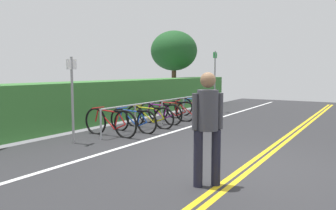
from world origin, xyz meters
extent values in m
cube|color=#2B2B2D|center=(0.00, 0.00, -0.03)|extent=(29.83, 10.59, 0.05)
cube|color=gold|center=(0.00, -0.08, 0.00)|extent=(26.85, 0.10, 0.00)
cube|color=gold|center=(0.00, 0.08, 0.00)|extent=(26.85, 0.10, 0.00)
cube|color=white|center=(0.00, 3.02, 0.00)|extent=(26.85, 0.12, 0.00)
cylinder|color=#9EA0A5|center=(0.47, 4.04, 0.39)|extent=(0.05, 0.05, 0.78)
cylinder|color=#9EA0A5|center=(1.94, 4.04, 0.39)|extent=(0.05, 0.05, 0.78)
cylinder|color=#9EA0A5|center=(3.40, 4.04, 0.39)|extent=(0.05, 0.05, 0.78)
cylinder|color=#9EA0A5|center=(4.87, 4.04, 0.39)|extent=(0.05, 0.05, 0.78)
cylinder|color=#9EA0A5|center=(6.33, 4.04, 0.39)|extent=(0.05, 0.05, 0.78)
cylinder|color=#9EA0A5|center=(3.40, 4.04, 0.78)|extent=(5.86, 0.04, 0.04)
torus|color=black|center=(0.98, 4.70, 0.36)|extent=(0.06, 0.77, 0.77)
torus|color=black|center=(0.97, 3.64, 0.36)|extent=(0.06, 0.77, 0.77)
cylinder|color=red|center=(0.97, 4.30, 0.45)|extent=(0.04, 0.61, 0.53)
cylinder|color=red|center=(0.97, 4.23, 0.68)|extent=(0.04, 0.72, 0.07)
cylinder|color=red|center=(0.97, 3.94, 0.43)|extent=(0.04, 0.17, 0.48)
cylinder|color=red|center=(0.97, 3.82, 0.28)|extent=(0.04, 0.38, 0.19)
cylinder|color=red|center=(0.97, 3.76, 0.51)|extent=(0.04, 0.26, 0.33)
cylinder|color=red|center=(0.98, 4.64, 0.53)|extent=(0.04, 0.14, 0.35)
cube|color=black|center=(0.97, 3.87, 0.69)|extent=(0.08, 0.20, 0.05)
cylinder|color=red|center=(0.98, 4.59, 0.75)|extent=(0.46, 0.03, 0.03)
torus|color=black|center=(1.78, 4.49, 0.32)|extent=(0.07, 0.70, 0.70)
torus|color=black|center=(1.76, 3.51, 0.32)|extent=(0.07, 0.70, 0.70)
cylinder|color=#1947B7|center=(1.77, 4.13, 0.40)|extent=(0.04, 0.57, 0.48)
cylinder|color=#1947B7|center=(1.77, 4.06, 0.61)|extent=(0.05, 0.67, 0.07)
cylinder|color=#1947B7|center=(1.77, 3.79, 0.39)|extent=(0.04, 0.16, 0.43)
cylinder|color=#1947B7|center=(1.77, 3.68, 0.25)|extent=(0.04, 0.36, 0.18)
cylinder|color=#1947B7|center=(1.77, 3.62, 0.46)|extent=(0.04, 0.25, 0.30)
cylinder|color=#1947B7|center=(1.78, 4.45, 0.47)|extent=(0.04, 0.13, 0.32)
cube|color=black|center=(1.77, 3.73, 0.62)|extent=(0.08, 0.20, 0.05)
cylinder|color=#1947B7|center=(1.78, 4.40, 0.68)|extent=(0.46, 0.03, 0.03)
torus|color=black|center=(2.60, 4.56, 0.32)|extent=(0.10, 0.70, 0.70)
torus|color=black|center=(2.66, 3.50, 0.32)|extent=(0.10, 0.70, 0.70)
cylinder|color=yellow|center=(2.62, 4.16, 0.40)|extent=(0.07, 0.61, 0.48)
cylinder|color=yellow|center=(2.62, 4.09, 0.61)|extent=(0.08, 0.72, 0.07)
cylinder|color=yellow|center=(2.64, 3.80, 0.39)|extent=(0.05, 0.17, 0.43)
cylinder|color=yellow|center=(2.65, 3.68, 0.25)|extent=(0.06, 0.39, 0.18)
cylinder|color=yellow|center=(2.65, 3.62, 0.46)|extent=(0.05, 0.26, 0.30)
cylinder|color=yellow|center=(2.60, 4.50, 0.47)|extent=(0.04, 0.14, 0.32)
cube|color=black|center=(2.65, 3.73, 0.62)|extent=(0.09, 0.20, 0.05)
cylinder|color=yellow|center=(2.60, 4.45, 0.68)|extent=(0.46, 0.06, 0.03)
torus|color=black|center=(3.44, 4.67, 0.33)|extent=(0.06, 0.72, 0.72)
torus|color=black|center=(3.45, 3.66, 0.33)|extent=(0.06, 0.72, 0.72)
cylinder|color=purple|center=(3.44, 4.29, 0.41)|extent=(0.04, 0.58, 0.49)
cylinder|color=purple|center=(3.44, 4.22, 0.63)|extent=(0.04, 0.69, 0.07)
cylinder|color=purple|center=(3.44, 3.95, 0.40)|extent=(0.04, 0.17, 0.44)
cylinder|color=purple|center=(3.45, 3.84, 0.26)|extent=(0.04, 0.37, 0.18)
cylinder|color=purple|center=(3.45, 3.77, 0.47)|extent=(0.04, 0.25, 0.30)
cylinder|color=purple|center=(3.44, 4.62, 0.49)|extent=(0.04, 0.14, 0.33)
cube|color=black|center=(3.45, 3.88, 0.64)|extent=(0.08, 0.20, 0.05)
cylinder|color=purple|center=(3.44, 4.57, 0.70)|extent=(0.46, 0.03, 0.03)
torus|color=black|center=(4.03, 4.61, 0.34)|extent=(0.29, 0.71, 0.74)
torus|color=black|center=(4.36, 3.67, 0.34)|extent=(0.29, 0.71, 0.74)
cylinder|color=red|center=(4.16, 4.26, 0.42)|extent=(0.22, 0.55, 0.50)
cylinder|color=red|center=(4.18, 4.20, 0.65)|extent=(0.26, 0.65, 0.07)
cylinder|color=red|center=(4.27, 3.94, 0.41)|extent=(0.09, 0.17, 0.45)
cylinder|color=red|center=(4.30, 3.83, 0.26)|extent=(0.15, 0.36, 0.19)
cylinder|color=red|center=(4.32, 3.77, 0.48)|extent=(0.11, 0.25, 0.31)
cylinder|color=red|center=(4.05, 4.56, 0.50)|extent=(0.08, 0.14, 0.33)
cube|color=black|center=(4.29, 3.87, 0.66)|extent=(0.14, 0.22, 0.05)
cylinder|color=red|center=(4.07, 4.52, 0.71)|extent=(0.44, 0.18, 0.03)
torus|color=black|center=(4.90, 4.41, 0.31)|extent=(0.14, 0.68, 0.68)
torus|color=black|center=(5.04, 3.39, 0.31)|extent=(0.14, 0.68, 0.68)
cylinder|color=red|center=(4.95, 4.03, 0.39)|extent=(0.11, 0.59, 0.46)
cylinder|color=red|center=(4.96, 3.96, 0.59)|extent=(0.13, 0.70, 0.07)
cylinder|color=red|center=(5.00, 3.68, 0.37)|extent=(0.06, 0.17, 0.42)
cylinder|color=red|center=(5.02, 3.57, 0.24)|extent=(0.08, 0.38, 0.17)
cylinder|color=red|center=(5.02, 3.50, 0.44)|extent=(0.07, 0.26, 0.29)
cylinder|color=red|center=(4.91, 4.36, 0.46)|extent=(0.05, 0.14, 0.31)
cube|color=black|center=(5.01, 3.61, 0.61)|extent=(0.11, 0.21, 0.05)
cylinder|color=red|center=(4.92, 4.31, 0.66)|extent=(0.46, 0.09, 0.03)
torus|color=black|center=(5.72, 4.51, 0.35)|extent=(0.23, 0.74, 0.75)
torus|color=black|center=(5.96, 3.49, 0.35)|extent=(0.23, 0.74, 0.75)
cylinder|color=#1947B7|center=(5.81, 4.13, 0.43)|extent=(0.17, 0.59, 0.51)
cylinder|color=#1947B7|center=(5.82, 4.06, 0.66)|extent=(0.20, 0.70, 0.07)
cylinder|color=#1947B7|center=(5.89, 3.78, 0.42)|extent=(0.07, 0.17, 0.46)
cylinder|color=#1947B7|center=(5.92, 3.67, 0.27)|extent=(0.12, 0.38, 0.19)
cylinder|color=#1947B7|center=(5.93, 3.60, 0.50)|extent=(0.10, 0.26, 0.32)
cylinder|color=#1947B7|center=(5.73, 4.46, 0.51)|extent=(0.07, 0.14, 0.34)
cube|color=black|center=(5.91, 3.71, 0.67)|extent=(0.12, 0.21, 0.05)
cylinder|color=#1947B7|center=(5.74, 4.41, 0.73)|extent=(0.45, 0.13, 0.03)
cylinder|color=#1E1E2D|center=(-1.42, 0.34, 0.43)|extent=(0.14, 0.14, 0.86)
cylinder|color=#1E1E2D|center=(-1.22, 0.14, 0.43)|extent=(0.14, 0.14, 0.86)
cylinder|color=#3F3F47|center=(-1.32, 0.24, 1.17)|extent=(0.32, 0.32, 0.61)
sphere|color=#8C6647|center=(-1.32, 0.24, 1.62)|extent=(0.23, 0.23, 0.23)
cylinder|color=#3F3F47|center=(-1.46, 0.38, 1.15)|extent=(0.09, 0.09, 0.55)
cylinder|color=#3F3F47|center=(-1.18, 0.10, 1.15)|extent=(0.09, 0.09, 0.55)
cylinder|color=gray|center=(-0.21, 4.31, 1.05)|extent=(0.06, 0.06, 2.09)
cube|color=white|center=(-0.21, 4.31, 1.91)|extent=(0.36, 0.10, 0.24)
cylinder|color=gray|center=(7.40, 3.91, 1.30)|extent=(0.06, 0.06, 2.59)
cube|color=#198C33|center=(7.40, 3.91, 2.41)|extent=(0.36, 0.04, 0.24)
cube|color=#387533|center=(4.90, 6.30, 0.70)|extent=(14.86, 1.35, 1.40)
cylinder|color=#473323|center=(10.09, 7.50, 0.94)|extent=(0.25, 0.25, 1.88)
ellipsoid|color=#1C4C21|center=(10.09, 7.50, 2.84)|extent=(2.51, 2.51, 2.15)
camera|label=1|loc=(-5.96, -1.89, 1.76)|focal=36.31mm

